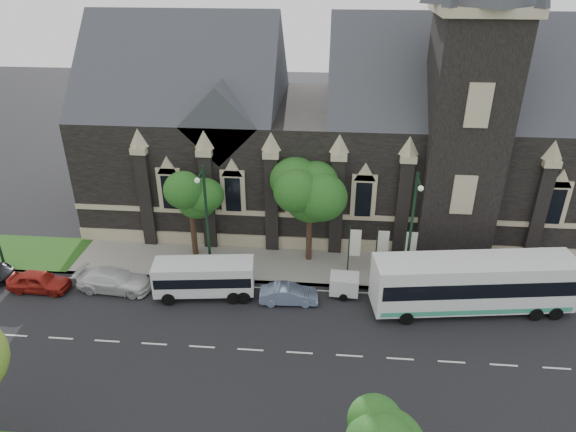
# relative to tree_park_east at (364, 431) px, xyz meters

# --- Properties ---
(ground) EXTENTS (160.00, 160.00, 0.00)m
(ground) POSITION_rel_tree_park_east_xyz_m (-6.18, 9.32, -4.62)
(ground) COLOR black
(ground) RESTS_ON ground
(sidewalk) EXTENTS (80.00, 5.00, 0.15)m
(sidewalk) POSITION_rel_tree_park_east_xyz_m (-6.18, 18.82, -4.54)
(sidewalk) COLOR gray
(sidewalk) RESTS_ON ground
(museum) EXTENTS (40.00, 17.70, 29.90)m
(museum) POSITION_rel_tree_park_east_xyz_m (-1.06, 28.10, 3.55)
(museum) COLOR black
(museum) RESTS_ON ground
(tree_park_east) EXTENTS (3.40, 3.40, 6.28)m
(tree_park_east) POSITION_rel_tree_park_east_xyz_m (0.00, 0.00, 0.00)
(tree_park_east) COLOR black
(tree_park_east) RESTS_ON ground
(tree_walk_right) EXTENTS (4.08, 4.08, 7.80)m
(tree_walk_right) POSITION_rel_tree_park_east_xyz_m (-2.96, 20.04, 1.20)
(tree_walk_right) COLOR black
(tree_walk_right) RESTS_ON ground
(tree_walk_left) EXTENTS (3.91, 3.91, 7.64)m
(tree_walk_left) POSITION_rel_tree_park_east_xyz_m (-11.97, 20.03, 1.12)
(tree_walk_left) COLOR black
(tree_walk_left) RESTS_ON ground
(street_lamp_near) EXTENTS (0.36, 1.88, 9.00)m
(street_lamp_near) POSITION_rel_tree_park_east_xyz_m (3.82, 16.42, 0.49)
(street_lamp_near) COLOR black
(street_lamp_near) RESTS_ON ground
(street_lamp_mid) EXTENTS (0.36, 1.88, 9.00)m
(street_lamp_mid) POSITION_rel_tree_park_east_xyz_m (-10.18, 16.42, 0.49)
(street_lamp_mid) COLOR black
(street_lamp_mid) RESTS_ON ground
(banner_flag_left) EXTENTS (0.90, 0.10, 4.00)m
(banner_flag_left) POSITION_rel_tree_park_east_xyz_m (0.11, 18.32, -2.24)
(banner_flag_left) COLOR black
(banner_flag_left) RESTS_ON ground
(banner_flag_center) EXTENTS (0.90, 0.10, 4.00)m
(banner_flag_center) POSITION_rel_tree_park_east_xyz_m (2.11, 18.32, -2.24)
(banner_flag_center) COLOR black
(banner_flag_center) RESTS_ON ground
(banner_flag_right) EXTENTS (0.90, 0.10, 4.00)m
(banner_flag_right) POSITION_rel_tree_park_east_xyz_m (4.11, 18.32, -2.24)
(banner_flag_right) COLOR black
(banner_flag_right) RESTS_ON ground
(tour_coach) EXTENTS (13.44, 4.55, 3.85)m
(tour_coach) POSITION_rel_tree_park_east_xyz_m (7.92, 14.62, -2.53)
(tour_coach) COLOR white
(tour_coach) RESTS_ON ground
(shuttle_bus) EXTENTS (7.05, 3.13, 2.64)m
(shuttle_bus) POSITION_rel_tree_park_east_xyz_m (-10.15, 14.64, -3.09)
(shuttle_bus) COLOR silver
(shuttle_bus) RESTS_ON ground
(box_trailer) EXTENTS (2.91, 1.71, 1.54)m
(box_trailer) POSITION_rel_tree_park_east_xyz_m (-0.47, 15.52, -3.74)
(box_trailer) COLOR silver
(box_trailer) RESTS_ON ground
(sedan) EXTENTS (4.06, 1.64, 1.31)m
(sedan) POSITION_rel_tree_park_east_xyz_m (-4.26, 14.30, -3.96)
(sedan) COLOR #7F93B8
(sedan) RESTS_ON ground
(car_far_red) EXTENTS (4.36, 1.84, 1.47)m
(car_far_red) POSITION_rel_tree_park_east_xyz_m (-22.03, 14.18, -3.88)
(car_far_red) COLOR maroon
(car_far_red) RESTS_ON ground
(car_far_white) EXTENTS (5.41, 2.50, 1.53)m
(car_far_white) POSITION_rel_tree_park_east_xyz_m (-16.73, 14.73, -3.85)
(car_far_white) COLOR silver
(car_far_white) RESTS_ON ground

